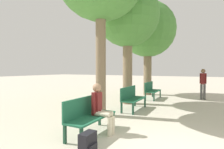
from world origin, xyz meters
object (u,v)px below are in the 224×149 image
object	(u,v)px
bench_row_1	(132,97)
pedestrian_near	(203,82)
tree_row_1	(128,17)
tree_row_2	(148,30)
bench_row_2	(151,89)
backpack	(88,145)
bench_row_0	(88,113)
person_seated	(101,107)

from	to	relation	value
bench_row_1	pedestrian_near	distance (m)	4.77
tree_row_1	tree_row_2	world-z (taller)	tree_row_2
bench_row_2	pedestrian_near	world-z (taller)	pedestrian_near
bench_row_1	backpack	xyz separation A→B (m)	(0.68, -3.97, -0.30)
bench_row_2	bench_row_1	bearing A→B (deg)	-90.00
backpack	tree_row_2	bearing A→B (deg)	99.00
bench_row_1	tree_row_1	xyz separation A→B (m)	(-0.66, 1.13, 3.60)
bench_row_0	bench_row_2	size ratio (longest dim) A/B	1.00
bench_row_1	person_seated	bearing A→B (deg)	-84.92
bench_row_0	bench_row_1	bearing A→B (deg)	90.00
pedestrian_near	tree_row_2	bearing A→B (deg)	171.83
backpack	pedestrian_near	bearing A→B (deg)	76.88
person_seated	pedestrian_near	distance (m)	7.20
bench_row_1	tree_row_1	size ratio (longest dim) A/B	0.27
person_seated	tree_row_2	bearing A→B (deg)	97.08
bench_row_0	bench_row_1	world-z (taller)	same
tree_row_2	backpack	bearing A→B (deg)	-81.00
person_seated	pedestrian_near	xyz separation A→B (m)	(2.29, 6.82, 0.27)
bench_row_2	pedestrian_near	size ratio (longest dim) A/B	0.93
pedestrian_near	person_seated	bearing A→B (deg)	-108.58
tree_row_2	person_seated	xyz separation A→B (m)	(0.90, -7.28, -3.47)
tree_row_2	pedestrian_near	world-z (taller)	tree_row_2
person_seated	backpack	bearing A→B (deg)	-69.54
bench_row_2	tree_row_2	xyz separation A→B (m)	(-0.66, 1.49, 3.63)
person_seated	pedestrian_near	bearing A→B (deg)	71.42
bench_row_1	pedestrian_near	world-z (taller)	pedestrian_near
tree_row_2	pedestrian_near	xyz separation A→B (m)	(3.20, -0.46, -3.20)
tree_row_1	tree_row_2	xyz separation A→B (m)	(0.00, 3.35, 0.03)
backpack	pedestrian_near	size ratio (longest dim) A/B	0.28
tree_row_1	pedestrian_near	bearing A→B (deg)	42.12
bench_row_1	backpack	bearing A→B (deg)	-80.24
bench_row_2	backpack	xyz separation A→B (m)	(0.68, -6.96, -0.30)
tree_row_2	pedestrian_near	distance (m)	4.55
bench_row_0	backpack	distance (m)	1.23
bench_row_0	person_seated	distance (m)	0.35
bench_row_2	backpack	size ratio (longest dim) A/B	3.29
bench_row_1	person_seated	xyz separation A→B (m)	(0.25, -2.80, 0.16)
person_seated	pedestrian_near	world-z (taller)	pedestrian_near
pedestrian_near	bench_row_0	bearing A→B (deg)	-109.94
bench_row_1	tree_row_1	bearing A→B (deg)	120.19
tree_row_1	person_seated	size ratio (longest dim) A/B	4.45
bench_row_2	tree_row_2	size ratio (longest dim) A/B	0.26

